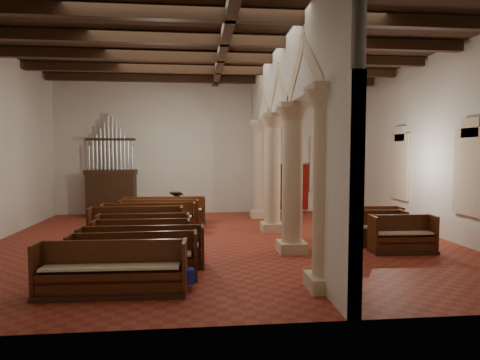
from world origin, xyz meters
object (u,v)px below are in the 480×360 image
at_px(pipe_organ, 112,184).
at_px(nave_pew_0, 112,277).
at_px(aisle_pew_0, 402,240).
at_px(lectern, 177,208).
at_px(processional_banner, 349,196).

distance_m(pipe_organ, nave_pew_0, 10.15).
distance_m(pipe_organ, aisle_pew_0, 11.90).
bearing_deg(lectern, processional_banner, 21.97).
bearing_deg(nave_pew_0, pipe_organ, 103.62).
bearing_deg(lectern, pipe_organ, 171.51).
relative_size(lectern, aisle_pew_0, 0.66).
relative_size(processional_banner, nave_pew_0, 0.75).
xyz_separation_m(lectern, processional_banner, (7.73, 1.15, 0.28)).
relative_size(pipe_organ, lectern, 3.78).
height_order(pipe_organ, nave_pew_0, pipe_organ).
distance_m(lectern, aisle_pew_0, 8.95).
bearing_deg(pipe_organ, nave_pew_0, -78.08).
bearing_deg(aisle_pew_0, pipe_organ, 143.84).
bearing_deg(nave_pew_0, processional_banner, 51.01).
distance_m(lectern, processional_banner, 7.82).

